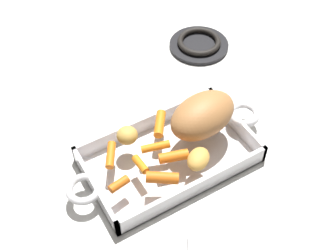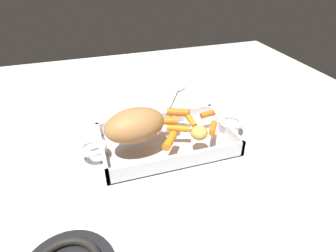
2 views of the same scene
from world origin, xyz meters
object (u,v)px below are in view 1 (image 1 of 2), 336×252
object	(u,v)px
pork_roast	(203,115)
baby_carrot_northeast	(162,178)
baby_carrot_short	(155,147)
potato_halved	(198,159)
roasting_dish	(169,156)
potato_corner	(127,135)
baby_carrot_long	(111,155)
baby_carrot_southwest	(174,156)
baby_carrot_center_left	(160,124)
baby_carrot_center_right	(140,164)
baby_carrot_southeast	(119,184)
stove_burner_rear	(199,44)

from	to	relation	value
pork_roast	baby_carrot_northeast	world-z (taller)	pork_roast
baby_carrot_short	potato_halved	world-z (taller)	potato_halved
roasting_dish	potato_corner	distance (m)	0.10
roasting_dish	potato_halved	bearing A→B (deg)	112.02
baby_carrot_long	baby_carrot_northeast	size ratio (longest dim) A/B	0.92
roasting_dish	baby_carrot_southwest	bearing A→B (deg)	72.80
baby_carrot_northeast	baby_carrot_center_left	distance (m)	0.14
pork_roast	baby_carrot_center_right	size ratio (longest dim) A/B	3.47
pork_roast	baby_carrot_southeast	distance (m)	0.23
baby_carrot_northeast	baby_carrot_center_left	world-z (taller)	baby_carrot_northeast
potato_halved	pork_roast	bearing A→B (deg)	-127.92
pork_roast	potato_corner	bearing A→B (deg)	-17.88
potato_corner	potato_halved	distance (m)	0.16
baby_carrot_northeast	baby_carrot_southeast	size ratio (longest dim) A/B	1.52
pork_roast	baby_carrot_northeast	xyz separation A→B (m)	(0.14, 0.08, -0.03)
pork_roast	baby_carrot_center_left	xyz separation A→B (m)	(0.08, -0.05, -0.03)
baby_carrot_center_left	stove_burner_rear	world-z (taller)	baby_carrot_center_left
baby_carrot_center_right	stove_burner_rear	bearing A→B (deg)	-138.27
baby_carrot_northeast	baby_carrot_short	bearing A→B (deg)	-110.08
potato_corner	potato_halved	size ratio (longest dim) A/B	0.76
baby_carrot_southwest	stove_burner_rear	bearing A→B (deg)	-130.49
baby_carrot_short	potato_halved	size ratio (longest dim) A/B	1.03
potato_halved	baby_carrot_short	bearing A→B (deg)	-53.78
potato_halved	baby_carrot_center_right	bearing A→B (deg)	-26.77
roasting_dish	baby_carrot_long	distance (m)	0.13
baby_carrot_southeast	stove_burner_rear	distance (m)	0.52
roasting_dish	baby_carrot_center_left	xyz separation A→B (m)	(-0.01, -0.06, 0.04)
pork_roast	potato_corner	world-z (taller)	pork_roast
baby_carrot_northeast	baby_carrot_center_right	xyz separation A→B (m)	(0.02, -0.05, -0.00)
baby_carrot_center_left	baby_carrot_center_right	size ratio (longest dim) A/B	1.43
pork_roast	baby_carrot_long	xyz separation A→B (m)	(0.20, -0.03, -0.03)
baby_carrot_long	baby_carrot_center_right	world-z (taller)	baby_carrot_long
pork_roast	potato_corner	distance (m)	0.16
potato_corner	stove_burner_rear	bearing A→B (deg)	-145.09
baby_carrot_center_right	baby_carrot_center_left	bearing A→B (deg)	-140.06
potato_halved	baby_carrot_long	bearing A→B (deg)	-35.59
baby_carrot_southwest	baby_carrot_northeast	bearing A→B (deg)	36.27
baby_carrot_southeast	stove_burner_rear	xyz separation A→B (m)	(-0.40, -0.33, -0.05)
roasting_dish	baby_carrot_southwest	xyz separation A→B (m)	(0.01, 0.03, 0.04)
pork_roast	baby_carrot_southwest	world-z (taller)	pork_roast
baby_carrot_northeast	pork_roast	bearing A→B (deg)	-152.01
baby_carrot_northeast	baby_carrot_center_right	size ratio (longest dim) A/B	1.42
baby_carrot_center_left	baby_carrot_short	size ratio (longest dim) A/B	1.06
baby_carrot_center_right	baby_carrot_short	size ratio (longest dim) A/B	0.74
baby_carrot_southwest	potato_halved	bearing A→B (deg)	137.91
baby_carrot_northeast	potato_halved	xyz separation A→B (m)	(-0.08, 0.00, 0.00)
stove_burner_rear	potato_halved	bearing A→B (deg)	56.19
pork_roast	baby_carrot_center_left	bearing A→B (deg)	-32.79
pork_roast	baby_carrot_southeast	xyz separation A→B (m)	(0.22, 0.04, -0.03)
baby_carrot_southwest	baby_carrot_short	bearing A→B (deg)	-66.64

